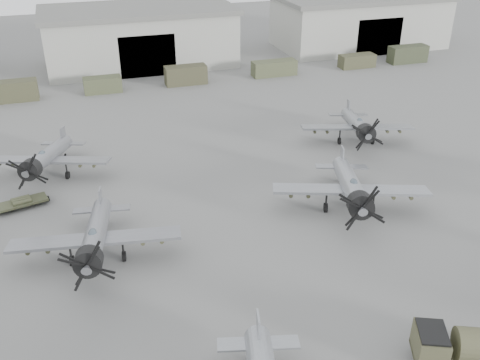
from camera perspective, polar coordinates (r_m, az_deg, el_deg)
The scene contains 14 objects.
ground at distance 33.73m, azimuth 6.59°, elevation -16.18°, with size 220.00×220.00×0.00m, color #585856.
hangar_center at distance 86.47m, azimuth -10.64°, elevation 14.84°, with size 29.00×14.80×8.70m.
hangar_right at distance 98.75m, azimuth 12.62°, elevation 16.27°, with size 29.00×14.80×8.70m.
support_truck_2 at distance 75.38m, azimuth -23.23°, elevation 8.70°, with size 6.55×2.20×2.63m, color #3D3E28.
support_truck_3 at distance 75.18m, azimuth -14.45°, elevation 9.82°, with size 4.97×2.20×2.08m, color #42472F.
support_truck_4 at distance 76.55m, azimuth -5.80°, elevation 11.08°, with size 5.78×2.20×2.59m, color #3B3A27.
support_truck_5 at distance 80.32m, azimuth 3.66°, elevation 11.83°, with size 6.57×2.20×2.18m, color #464B31.
support_truck_6 at distance 86.16m, azimuth 12.37°, elevation 12.30°, with size 5.53×2.20×1.99m, color #3F3F29.
support_truck_7 at distance 90.83m, azimuth 17.46°, elevation 12.69°, with size 6.21×2.20×2.64m, color #343A26.
aircraft_mid_1 at distance 39.06m, azimuth -15.24°, elevation -5.99°, with size 12.24×11.01×4.86m.
aircraft_mid_2 at distance 44.55m, azimuth 11.82°, elevation -0.85°, with size 12.82×11.56×5.16m.
aircraft_far_0 at distance 52.28m, azimuth -20.06°, elevation 2.18°, with size 11.58×10.43×4.66m.
aircraft_far_1 at distance 57.68m, azimuth 12.47°, elevation 5.70°, with size 11.81×10.64×4.73m.
fuel_tanker at distance 33.30m, azimuth 24.16°, elevation -16.06°, with size 7.44×5.02×2.74m.
Camera 1 is at (-10.95, -21.67, 23.42)m, focal length 40.00 mm.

